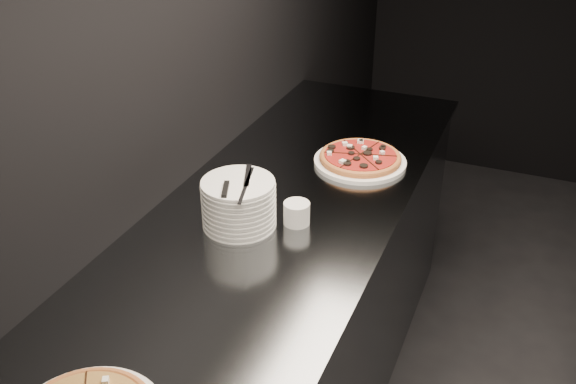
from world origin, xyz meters
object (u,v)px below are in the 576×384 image
at_px(cutlery, 238,184).
at_px(ramekin, 297,213).
at_px(counter, 273,331).
at_px(plate_stack, 239,203).
at_px(pizza_tomato, 360,159).

xyz_separation_m(cutlery, ramekin, (0.15, 0.09, -0.11)).
bearing_deg(counter, plate_stack, -135.66).
height_order(counter, plate_stack, plate_stack).
relative_size(pizza_tomato, cutlery, 1.54).
bearing_deg(pizza_tomato, cutlery, -110.77).
bearing_deg(pizza_tomato, counter, -107.38).
bearing_deg(counter, cutlery, -126.04).
height_order(counter, cutlery, cutlery).
height_order(pizza_tomato, ramekin, ramekin).
bearing_deg(counter, pizza_tomato, 72.62).
relative_size(pizza_tomato, plate_stack, 1.64).
height_order(plate_stack, ramekin, plate_stack).
height_order(pizza_tomato, plate_stack, plate_stack).
bearing_deg(ramekin, cutlery, -148.33).
xyz_separation_m(pizza_tomato, plate_stack, (-0.22, -0.53, 0.05)).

